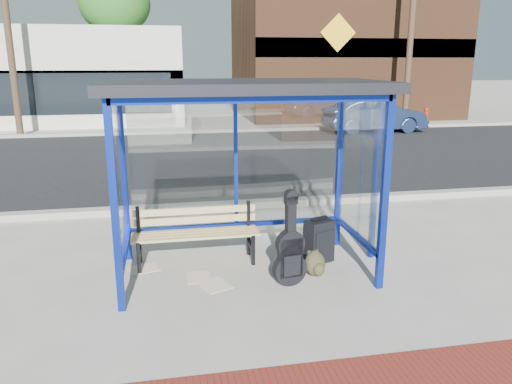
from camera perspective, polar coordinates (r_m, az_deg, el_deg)
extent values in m
plane|color=#B2ADA0|center=(6.54, -1.22, -9.12)|extent=(120.00, 120.00, 0.00)
cube|color=gray|center=(9.22, -4.24, -1.58)|extent=(60.00, 0.25, 0.12)
cube|color=black|center=(14.18, -6.66, 3.89)|extent=(60.00, 10.00, 0.00)
cube|color=gray|center=(19.20, -7.84, 6.85)|extent=(60.00, 0.25, 0.12)
cube|color=#B2ADA0|center=(21.09, -8.13, 7.38)|extent=(60.00, 4.00, 0.01)
cube|color=navy|center=(5.38, -15.85, -1.94)|extent=(0.08, 0.08, 2.30)
cube|color=navy|center=(5.91, 14.48, -0.38)|extent=(0.08, 0.08, 2.30)
cube|color=navy|center=(6.83, -14.86, 1.61)|extent=(0.08, 0.08, 2.30)
cube|color=navy|center=(7.25, 9.50, 2.65)|extent=(0.08, 0.08, 2.30)
cube|color=navy|center=(6.73, -2.42, 11.46)|extent=(3.00, 0.08, 0.08)
cube|color=navy|center=(5.25, 0.04, 10.56)|extent=(3.00, 0.08, 0.08)
cube|color=navy|center=(5.93, -16.03, 10.47)|extent=(0.08, 1.50, 0.08)
cube|color=navy|center=(6.41, 12.26, 10.98)|extent=(0.08, 1.50, 0.08)
cube|color=navy|center=(7.08, -2.26, -3.74)|extent=(3.00, 0.08, 0.06)
cube|color=navy|center=(6.33, -14.84, -6.54)|extent=(0.08, 1.50, 0.06)
cube|color=navy|center=(6.78, 11.41, -4.89)|extent=(0.08, 1.50, 0.06)
cube|color=navy|center=(6.84, -2.33, 3.83)|extent=(0.05, 0.05, 1.90)
cube|color=silver|center=(6.85, -2.33, 3.50)|extent=(2.84, 0.01, 1.82)
cube|color=silver|center=(6.07, -15.40, 1.50)|extent=(0.02, 1.34, 1.82)
cube|color=silver|center=(6.54, 11.81, 2.65)|extent=(0.02, 1.34, 1.82)
cube|color=black|center=(5.99, -1.34, 12.02)|extent=(3.30, 1.80, 0.12)
cube|color=#59331E|center=(26.01, 9.76, 15.74)|extent=(10.00, 7.00, 6.40)
cube|color=black|center=(22.80, 12.88, 15.76)|extent=(10.00, 0.10, 0.80)
cube|color=yellow|center=(22.18, 9.35, 17.52)|extent=(1.56, 0.06, 1.56)
cylinder|color=#4C3826|center=(27.97, -15.42, 13.91)|extent=(0.36, 0.36, 5.00)
ellipsoid|color=#205919|center=(28.11, -15.86, 20.03)|extent=(3.60, 3.60, 3.06)
cylinder|color=#4C3826|center=(30.99, 15.44, 13.94)|extent=(0.36, 0.36, 5.00)
ellipsoid|color=#205919|center=(31.12, 15.83, 19.46)|extent=(3.60, 3.60, 3.06)
cylinder|color=#4C3826|center=(19.98, -26.59, 17.14)|extent=(0.24, 0.24, 8.00)
cylinder|color=#4C3826|center=(21.77, 17.34, 17.66)|extent=(0.24, 0.24, 8.00)
cube|color=black|center=(6.59, -13.25, -7.35)|extent=(0.05, 0.05, 0.42)
cube|color=black|center=(6.87, -13.23, -4.79)|extent=(0.05, 0.05, 0.79)
cube|color=black|center=(6.76, -13.20, -6.78)|extent=(0.05, 0.38, 0.05)
cube|color=black|center=(6.68, -0.32, -6.65)|extent=(0.05, 0.05, 0.42)
cube|color=black|center=(6.95, -0.87, -4.15)|extent=(0.05, 0.05, 0.79)
cube|color=black|center=(6.84, -0.60, -6.10)|extent=(0.05, 0.38, 0.05)
cube|color=#D6BD7B|center=(6.54, -6.81, -5.25)|extent=(1.67, 0.09, 0.03)
cube|color=#D6BD7B|center=(6.64, -6.88, -4.95)|extent=(1.67, 0.09, 0.03)
cube|color=#D6BD7B|center=(6.74, -6.94, -4.66)|extent=(1.67, 0.09, 0.03)
cube|color=#D6BD7B|center=(6.83, -7.00, -4.38)|extent=(1.67, 0.09, 0.03)
cube|color=#D6BD7B|center=(6.82, -7.06, -3.18)|extent=(1.67, 0.03, 0.09)
cube|color=#D6BD7B|center=(6.79, -7.09, -2.13)|extent=(1.67, 0.03, 0.09)
cylinder|color=black|center=(6.13, 3.87, -8.75)|extent=(0.42, 0.18, 0.41)
cylinder|color=black|center=(6.00, 3.92, -5.93)|extent=(0.36, 0.17, 0.34)
cube|color=black|center=(6.06, 3.90, -7.40)|extent=(0.31, 0.16, 0.49)
cube|color=black|center=(5.90, 3.98, -2.90)|extent=(0.12, 0.12, 0.49)
cube|color=black|center=(5.83, 4.02, -0.89)|extent=(0.16, 0.12, 0.10)
cube|color=black|center=(6.79, 7.20, -5.57)|extent=(0.43, 0.35, 0.58)
cylinder|color=black|center=(6.81, 6.22, -7.95)|extent=(0.12, 0.21, 0.05)
cylinder|color=black|center=(6.97, 8.01, -7.46)|extent=(0.12, 0.21, 0.05)
cube|color=black|center=(6.69, 7.29, -3.00)|extent=(0.23, 0.12, 0.04)
cube|color=black|center=(6.70, 7.85, -5.74)|extent=(0.28, 0.12, 0.31)
ellipsoid|color=#2F2D1A|center=(6.42, 6.77, -8.12)|extent=(0.31, 0.25, 0.32)
ellipsoid|color=#2F2D1A|center=(6.36, 7.20, -8.80)|extent=(0.18, 0.14, 0.17)
cube|color=#2F2D1A|center=(6.38, 6.73, -6.81)|extent=(0.09, 0.05, 0.03)
cube|color=navy|center=(6.86, 13.47, 1.45)|extent=(0.08, 0.08, 2.23)
cube|color=navy|center=(6.76, 14.09, 7.63)|extent=(0.12, 0.27, 0.42)
cube|color=white|center=(6.78, -12.74, -8.57)|extent=(0.45, 0.39, 0.01)
cube|color=white|center=(6.20, -4.77, -10.52)|extent=(0.45, 0.49, 0.01)
cube|color=white|center=(6.42, -6.56, -9.65)|extent=(0.30, 0.37, 0.01)
imported|color=#1A2849|center=(19.76, 13.41, 8.49)|extent=(3.91, 1.50, 1.27)
cylinder|color=#A71F0B|center=(22.89, 18.83, 8.06)|extent=(0.20, 0.20, 0.59)
sphere|color=#A71F0B|center=(22.86, 18.90, 8.87)|extent=(0.22, 0.22, 0.22)
cylinder|color=#A71F0B|center=(22.88, 18.85, 8.30)|extent=(0.33, 0.20, 0.10)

